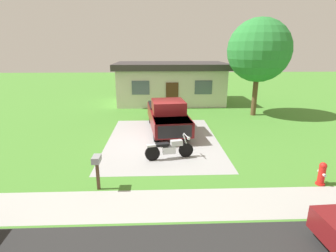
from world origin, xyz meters
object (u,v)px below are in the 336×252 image
(pickup_truck, at_px, (167,115))
(neighbor_house, at_px, (171,82))
(fire_hydrant, at_px, (322,174))
(shade_tree, at_px, (259,50))
(motorcycle, at_px, (170,149))
(mailbox, at_px, (97,164))

(pickup_truck, relative_size, neighbor_house, 0.60)
(fire_hydrant, relative_size, neighbor_house, 0.09)
(fire_hydrant, xyz_separation_m, shade_tree, (1.13, 10.25, 4.16))
(motorcycle, relative_size, pickup_truck, 0.38)
(fire_hydrant, height_order, shade_tree, shade_tree)
(pickup_truck, bearing_deg, mailbox, -111.36)
(neighbor_house, bearing_deg, fire_hydrant, -72.74)
(mailbox, relative_size, neighbor_house, 0.13)
(pickup_truck, distance_m, neighbor_house, 8.48)
(fire_hydrant, height_order, mailbox, mailbox)
(fire_hydrant, xyz_separation_m, neighbor_house, (-4.72, 15.21, 1.36))
(shade_tree, bearing_deg, mailbox, -131.62)
(mailbox, bearing_deg, pickup_truck, 68.64)
(pickup_truck, bearing_deg, fire_hydrant, -51.85)
(shade_tree, bearing_deg, fire_hydrant, -96.29)
(motorcycle, xyz_separation_m, pickup_truck, (0.04, 4.24, 0.48))
(pickup_truck, distance_m, mailbox, 7.32)
(motorcycle, height_order, shade_tree, shade_tree)
(shade_tree, bearing_deg, neighbor_house, 139.77)
(pickup_truck, relative_size, shade_tree, 0.85)
(mailbox, bearing_deg, shade_tree, 48.38)
(pickup_truck, xyz_separation_m, shade_tree, (6.47, 3.46, 3.63))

